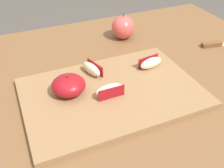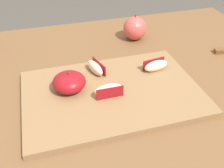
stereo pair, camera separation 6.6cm
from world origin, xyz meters
name	(u,v)px [view 1 (the left image)]	position (x,y,z in m)	size (l,w,h in m)	color
dining_table	(117,106)	(0.00, 0.00, 0.63)	(1.12, 0.80, 0.75)	brown
cutting_board	(112,93)	(-0.05, -0.08, 0.76)	(0.45, 0.30, 0.02)	olive
apple_half_skin_up	(69,85)	(-0.16, -0.05, 0.79)	(0.08, 0.08, 0.05)	maroon
apple_wedge_back	(151,63)	(0.09, -0.02, 0.78)	(0.07, 0.04, 0.03)	beige
apple_wedge_right	(110,90)	(-0.07, -0.10, 0.78)	(0.07, 0.03, 0.03)	beige
apple_wedge_front	(92,69)	(-0.07, 0.01, 0.78)	(0.05, 0.08, 0.03)	beige
paring_knife	(215,44)	(0.38, 0.03, 0.76)	(0.16, 0.05, 0.01)	silver
whole_apple_pink_lady	(123,27)	(0.11, 0.21, 0.79)	(0.08, 0.08, 0.09)	#D14C47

